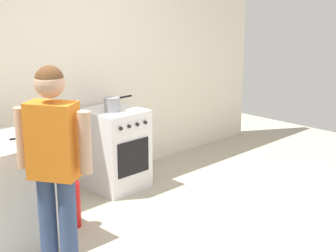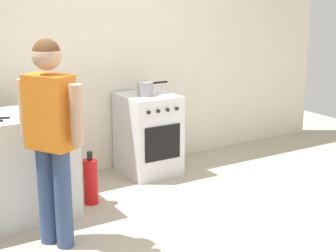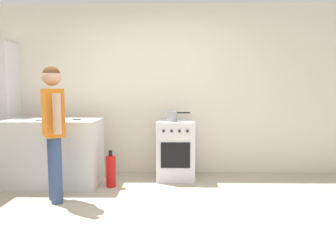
{
  "view_description": "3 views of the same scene",
  "coord_description": "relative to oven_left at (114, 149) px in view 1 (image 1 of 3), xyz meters",
  "views": [
    {
      "loc": [
        -2.92,
        -2.47,
        2.07
      ],
      "look_at": [
        0.3,
        0.73,
        0.85
      ],
      "focal_mm": 55.0,
      "sensor_mm": 36.0,
      "label": 1
    },
    {
      "loc": [
        -2.22,
        -3.02,
        1.88
      ],
      "look_at": [
        0.04,
        0.67,
        0.76
      ],
      "focal_mm": 55.0,
      "sensor_mm": 36.0,
      "label": 2
    },
    {
      "loc": [
        0.32,
        -3.19,
        1.3
      ],
      "look_at": [
        0.25,
        0.9,
        0.85
      ],
      "focal_mm": 35.0,
      "sensor_mm": 36.0,
      "label": 3
    }
  ],
  "objects": [
    {
      "name": "fire_extinguisher",
      "position": [
        -0.87,
        -0.48,
        -0.21
      ],
      "size": [
        0.13,
        0.13,
        0.5
      ],
      "color": "red",
      "rests_on": "ground"
    },
    {
      "name": "person",
      "position": [
        -1.41,
        -1.07,
        0.5
      ],
      "size": [
        0.34,
        0.5,
        1.57
      ],
      "color": "#384C7A",
      "rests_on": "ground"
    },
    {
      "name": "knife_chef",
      "position": [
        -1.24,
        -0.42,
        0.48
      ],
      "size": [
        0.31,
        0.06,
        0.01
      ],
      "color": "silver",
      "rests_on": "counter_unit"
    },
    {
      "name": "pot",
      "position": [
        -0.05,
        -0.05,
        0.5
      ],
      "size": [
        0.34,
        0.16,
        0.15
      ],
      "color": "gray",
      "rests_on": "oven_left"
    },
    {
      "name": "back_wall",
      "position": [
        -0.35,
        0.37,
        0.87
      ],
      "size": [
        6.0,
        0.1,
        2.6
      ],
      "primitive_type": "cube",
      "color": "silver",
      "rests_on": "ground"
    },
    {
      "name": "oven_left",
      "position": [
        0.0,
        0.0,
        0.0
      ],
      "size": [
        0.54,
        0.62,
        0.85
      ],
      "color": "silver",
      "rests_on": "ground"
    },
    {
      "name": "ground_plane",
      "position": [
        -0.35,
        -1.58,
        -0.43
      ],
      "size": [
        8.0,
        8.0,
        0.0
      ],
      "primitive_type": "plane",
      "color": "#ADA38E"
    }
  ]
}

